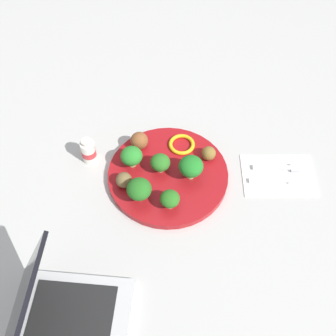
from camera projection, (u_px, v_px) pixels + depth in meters
name	position (u px, v px, depth m)	size (l,w,h in m)	color
ground_plane	(168.00, 177.00, 1.05)	(4.00, 4.00, 0.00)	#B2B2AD
plate	(168.00, 175.00, 1.05)	(0.28, 0.28, 0.02)	maroon
broccoli_floret_mid_right	(160.00, 163.00, 1.02)	(0.05, 0.05, 0.05)	#91CD6E
broccoli_floret_center	(139.00, 189.00, 0.97)	(0.05, 0.05, 0.06)	#A5C269
broccoli_floret_front_right	(191.00, 167.00, 1.00)	(0.06, 0.06, 0.06)	#8FCC69
broccoli_floret_near_rim	(132.00, 156.00, 1.03)	(0.05, 0.05, 0.05)	#ACC372
broccoli_floret_back_left	(170.00, 199.00, 0.96)	(0.04, 0.04, 0.05)	#9DCD6C
meatball_near_rim	(209.00, 153.00, 1.05)	(0.03, 0.03, 0.03)	brown
meatball_mid_right	(139.00, 141.00, 1.07)	(0.04, 0.04, 0.04)	brown
meatball_front_right	(124.00, 180.00, 1.01)	(0.04, 0.04, 0.04)	brown
pepper_ring_front_left	(182.00, 144.00, 1.09)	(0.06, 0.06, 0.01)	yellow
napkin	(278.00, 175.00, 1.05)	(0.17, 0.12, 0.01)	white
fork	(281.00, 168.00, 1.06)	(0.12, 0.02, 0.01)	silver
knife	(283.00, 180.00, 1.04)	(0.15, 0.02, 0.01)	white
yogurt_bottle	(89.00, 151.00, 1.06)	(0.03, 0.03, 0.07)	white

